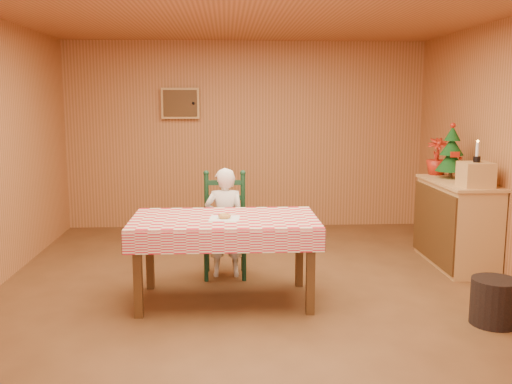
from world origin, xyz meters
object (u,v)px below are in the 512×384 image
dining_table (225,226)px  crate (476,175)px  shelf_unit (456,223)px  storage_bin (494,302)px  seated_child (225,223)px  christmas_tree (451,153)px  ladder_chair (225,227)px

dining_table → crate: size_ratio=5.52×
shelf_unit → storage_bin: shelf_unit is taller
seated_child → crate: (2.53, -0.12, 0.49)m
shelf_unit → seated_child: bearing=-173.7°
dining_table → shelf_unit: 2.73m
seated_child → christmas_tree: christmas_tree is taller
ladder_chair → shelf_unit: 2.53m
seated_child → crate: crate is taller
shelf_unit → crate: 0.71m
crate → seated_child: bearing=177.3°
shelf_unit → storage_bin: 1.73m
storage_bin → ladder_chair: bearing=146.4°
shelf_unit → storage_bin: bearing=-101.7°
dining_table → storage_bin: size_ratio=4.40×
seated_child → storage_bin: (2.18, -1.39, -0.37)m
christmas_tree → storage_bin: bearing=-100.4°
crate → christmas_tree: 0.67m
dining_table → christmas_tree: size_ratio=2.67×
ladder_chair → seated_child: 0.08m
shelf_unit → storage_bin: (-0.35, -1.67, -0.28)m
dining_table → seated_child: (0.00, 0.73, -0.13)m
ladder_chair → christmas_tree: christmas_tree is taller
christmas_tree → crate: bearing=-90.0°
dining_table → shelf_unit: shelf_unit is taller
crate → dining_table: bearing=-166.5°
dining_table → storage_bin: 2.33m
shelf_unit → christmas_tree: bearing=88.0°
crate → storage_bin: size_ratio=0.80×
crate → storage_bin: crate is taller
ladder_chair → crate: (2.53, -0.18, 0.55)m
ladder_chair → crate: 2.60m
seated_child → crate: 2.58m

